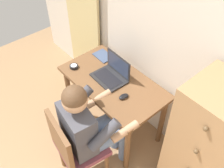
{
  "coord_description": "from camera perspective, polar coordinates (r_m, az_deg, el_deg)",
  "views": [
    {
      "loc": [
        0.9,
        0.6,
        2.54
      ],
      "look_at": [
        -0.41,
        1.72,
        0.82
      ],
      "focal_mm": 41.83,
      "sensor_mm": 36.0,
      "label": 1
    }
  ],
  "objects": [
    {
      "name": "dresser",
      "position": [
        2.31,
        20.06,
        -13.6
      ],
      "size": [
        0.55,
        0.5,
        1.33
      ],
      "color": "#9E754C",
      "rests_on": "ground_plane"
    },
    {
      "name": "computer_mouse",
      "position": [
        2.44,
        2.57,
        -2.75
      ],
      "size": [
        0.07,
        0.11,
        0.03
      ],
      "primitive_type": "ellipsoid",
      "rotation": [
        0.0,
        0.0,
        -0.11
      ],
      "color": "black",
      "rests_on": "desk"
    },
    {
      "name": "chair",
      "position": [
        2.42,
        -8.22,
        -13.43
      ],
      "size": [
        0.47,
        0.46,
        0.89
      ],
      "color": "brown",
      "rests_on": "ground_plane"
    },
    {
      "name": "curtain_panel",
      "position": [
        3.12,
        -6.74,
        17.36
      ],
      "size": [
        0.61,
        0.03,
        2.23
      ],
      "primitive_type": "cube",
      "color": "#CCB77A",
      "rests_on": "ground_plane"
    },
    {
      "name": "laptop",
      "position": [
        2.61,
        -0.0,
        2.3
      ],
      "size": [
        0.35,
        0.26,
        0.24
      ],
      "color": "#232326",
      "rests_on": "desk"
    },
    {
      "name": "wall_back",
      "position": [
        2.25,
        16.35,
        7.79
      ],
      "size": [
        4.8,
        0.05,
        2.5
      ],
      "primitive_type": "cube",
      "color": "beige",
      "rests_on": "ground_plane"
    },
    {
      "name": "desk",
      "position": [
        2.68,
        0.22,
        -1.14
      ],
      "size": [
        1.1,
        0.61,
        0.72
      ],
      "color": "brown",
      "rests_on": "ground_plane"
    },
    {
      "name": "person_seated",
      "position": [
        2.31,
        -4.61,
        -9.0
      ],
      "size": [
        0.58,
        0.62,
        1.21
      ],
      "color": "#6B84AD",
      "rests_on": "ground_plane"
    },
    {
      "name": "notebook_pad",
      "position": [
        2.9,
        -1.93,
        6.17
      ],
      "size": [
        0.21,
        0.16,
        0.01
      ],
      "primitive_type": "cube",
      "rotation": [
        0.0,
        0.0,
        -0.03
      ],
      "color": "#3D4C6B",
      "rests_on": "desk"
    },
    {
      "name": "desk_clock",
      "position": [
        2.78,
        -8.33,
        3.82
      ],
      "size": [
        0.09,
        0.09,
        0.03
      ],
      "color": "black",
      "rests_on": "desk"
    }
  ]
}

